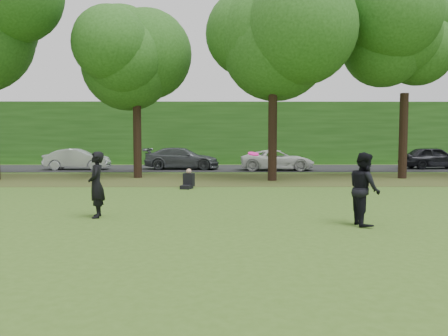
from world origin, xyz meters
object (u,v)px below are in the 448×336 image
(frisbee, at_px, (253,154))
(player_right, at_px, (364,189))
(player_left, at_px, (96,185))
(seated_person, at_px, (188,181))

(frisbee, bearing_deg, player_right, -0.89)
(player_left, xyz_separation_m, player_right, (6.84, -1.07, 0.01))
(player_left, bearing_deg, player_right, 70.15)
(player_left, bearing_deg, frisbee, 65.04)
(player_left, bearing_deg, seated_person, 152.87)
(player_left, xyz_separation_m, seated_person, (1.95, 6.72, -0.58))
(player_right, bearing_deg, player_left, 78.61)
(seated_person, bearing_deg, frisbee, -57.87)
(player_right, relative_size, seated_person, 2.16)
(player_left, height_order, player_right, player_right)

